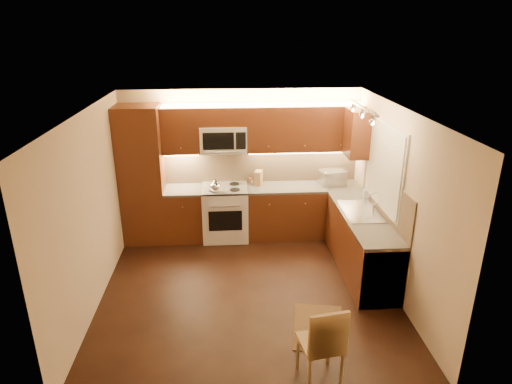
{
  "coord_description": "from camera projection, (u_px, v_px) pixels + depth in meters",
  "views": [
    {
      "loc": [
        -0.26,
        -5.34,
        3.49
      ],
      "look_at": [
        0.15,
        0.55,
        1.25
      ],
      "focal_mm": 31.17,
      "sensor_mm": 36.0,
      "label": 1
    }
  ],
  "objects": [
    {
      "name": "track_light_bar",
      "position": [
        363.0,
        107.0,
        5.83
      ],
      "size": [
        0.04,
        1.2,
        0.03
      ],
      "primitive_type": "cube",
      "color": "silver",
      "rests_on": "ceiling"
    },
    {
      "name": "toaster_oven",
      "position": [
        332.0,
        177.0,
        7.61
      ],
      "size": [
        0.47,
        0.39,
        0.25
      ],
      "primitive_type": "cube",
      "rotation": [
        0.0,
        0.0,
        0.2
      ],
      "color": "silver",
      "rests_on": "counter_back_right"
    },
    {
      "name": "upper_cab_back_right",
      "position": [
        304.0,
        128.0,
        7.34
      ],
      "size": [
        1.92,
        0.35,
        0.75
      ],
      "primitive_type": "cube",
      "color": "#4E2A10",
      "rests_on": "wall_back"
    },
    {
      "name": "floor",
      "position": [
        248.0,
        289.0,
        6.23
      ],
      "size": [
        4.0,
        4.0,
        0.01
      ],
      "primitive_type": "cube",
      "color": "black",
      "rests_on": "ground"
    },
    {
      "name": "wall_front",
      "position": [
        259.0,
        295.0,
        3.92
      ],
      "size": [
        4.0,
        0.01,
        2.5
      ],
      "primitive_type": "cube",
      "color": "beige",
      "rests_on": "ground"
    },
    {
      "name": "backsplash_back",
      "position": [
        262.0,
        165.0,
        7.69
      ],
      "size": [
        3.3,
        0.02,
        0.6
      ],
      "primitive_type": "cube",
      "color": "tan",
      "rests_on": "wall_back"
    },
    {
      "name": "ceiling",
      "position": [
        247.0,
        112.0,
        5.35
      ],
      "size": [
        4.0,
        4.0,
        0.01
      ],
      "primitive_type": "cube",
      "color": "beige",
      "rests_on": "ground"
    },
    {
      "name": "counter_back_right",
      "position": [
        303.0,
        187.0,
        7.57
      ],
      "size": [
        1.92,
        0.6,
        0.04
      ],
      "primitive_type": "cube",
      "color": "#383533",
      "rests_on": "base_cab_back_right"
    },
    {
      "name": "upper_cab_back_left",
      "position": [
        181.0,
        130.0,
        7.2
      ],
      "size": [
        0.62,
        0.35,
        0.75
      ],
      "primitive_type": "cube",
      "color": "#4E2A10",
      "rests_on": "wall_back"
    },
    {
      "name": "spice_jar_d",
      "position": [
        251.0,
        181.0,
        7.69
      ],
      "size": [
        0.06,
        0.06,
        0.08
      ],
      "primitive_type": "cylinder",
      "rotation": [
        0.0,
        0.0,
        0.36
      ],
      "color": "#9A572E",
      "rests_on": "counter_back_right"
    },
    {
      "name": "spice_jar_b",
      "position": [
        250.0,
        180.0,
        7.72
      ],
      "size": [
        0.05,
        0.05,
        0.09
      ],
      "primitive_type": "cylinder",
      "rotation": [
        0.0,
        0.0,
        0.1
      ],
      "color": "brown",
      "rests_on": "counter_back_right"
    },
    {
      "name": "window_frame",
      "position": [
        385.0,
        166.0,
        6.31
      ],
      "size": [
        0.03,
        1.44,
        1.24
      ],
      "primitive_type": "cube",
      "color": "silver",
      "rests_on": "wall_right"
    },
    {
      "name": "sink",
      "position": [
        361.0,
        207.0,
        6.51
      ],
      "size": [
        0.52,
        0.86,
        0.15
      ],
      "primitive_type": null,
      "color": "silver",
      "rests_on": "counter_right"
    },
    {
      "name": "wall_right",
      "position": [
        397.0,
        203.0,
        5.92
      ],
      "size": [
        0.01,
        4.0,
        2.5
      ],
      "primitive_type": "cube",
      "color": "beige",
      "rests_on": "ground"
    },
    {
      "name": "upper_cab_bridge",
      "position": [
        223.0,
        116.0,
        7.17
      ],
      "size": [
        0.76,
        0.35,
        0.31
      ],
      "primitive_type": "cube",
      "color": "#4E2A10",
      "rests_on": "wall_back"
    },
    {
      "name": "counter_right",
      "position": [
        364.0,
        217.0,
        6.4
      ],
      "size": [
        0.6,
        2.0,
        0.04
      ],
      "primitive_type": "cube",
      "color": "#383533",
      "rests_on": "base_cab_right"
    },
    {
      "name": "soap_bottle",
      "position": [
        366.0,
        192.0,
        7.03
      ],
      "size": [
        0.1,
        0.1,
        0.2
      ],
      "primitive_type": "imported",
      "rotation": [
        0.0,
        0.0,
        -0.09
      ],
      "color": "white",
      "rests_on": "counter_right"
    },
    {
      "name": "spice_jar_a",
      "position": [
        256.0,
        181.0,
        7.66
      ],
      "size": [
        0.05,
        0.05,
        0.09
      ],
      "primitive_type": "cylinder",
      "rotation": [
        0.0,
        0.0,
        0.33
      ],
      "color": "silver",
      "rests_on": "counter_back_right"
    },
    {
      "name": "base_cab_back_left",
      "position": [
        185.0,
        215.0,
        7.6
      ],
      "size": [
        0.62,
        0.6,
        0.86
      ],
      "primitive_type": "cube",
      "color": "#4E2A10",
      "rests_on": "floor"
    },
    {
      "name": "window_blinds",
      "position": [
        383.0,
        166.0,
        6.31
      ],
      "size": [
        0.02,
        1.36,
        1.16
      ],
      "primitive_type": "cube",
      "color": "silver",
      "rests_on": "wall_right"
    },
    {
      "name": "microwave",
      "position": [
        223.0,
        139.0,
        7.29
      ],
      "size": [
        0.76,
        0.38,
        0.44
      ],
      "primitive_type": null,
      "color": "silver",
      "rests_on": "wall_back"
    },
    {
      "name": "rug",
      "position": [
        319.0,
        327.0,
        5.45
      ],
      "size": [
        0.76,
        1.01,
        0.01
      ],
      "primitive_type": "cube",
      "rotation": [
        0.0,
        0.0,
        -0.18
      ],
      "color": "black",
      "rests_on": "floor"
    },
    {
      "name": "spice_jar_c",
      "position": [
        253.0,
        182.0,
        7.59
      ],
      "size": [
        0.04,
        0.04,
        0.1
      ],
      "primitive_type": "cylinder",
      "rotation": [
        0.0,
        0.0,
        0.05
      ],
      "color": "silver",
      "rests_on": "counter_back_right"
    },
    {
      "name": "wall_back",
      "position": [
        242.0,
        162.0,
        7.65
      ],
      "size": [
        4.0,
        0.01,
        2.5
      ],
      "primitive_type": "cube",
      "color": "beige",
      "rests_on": "ground"
    },
    {
      "name": "knife_block",
      "position": [
        258.0,
        178.0,
        7.6
      ],
      "size": [
        0.16,
        0.2,
        0.24
      ],
      "primitive_type": "cube",
      "rotation": [
        0.0,
        0.0,
        -0.34
      ],
      "color": "#9D7D46",
      "rests_on": "counter_back_right"
    },
    {
      "name": "stove",
      "position": [
        225.0,
        212.0,
        7.61
      ],
      "size": [
        0.76,
        0.65,
        0.92
      ],
      "primitive_type": null,
      "color": "silver",
      "rests_on": "floor"
    },
    {
      "name": "backsplash_right",
      "position": [
        386.0,
        196.0,
        6.31
      ],
      "size": [
        0.02,
        2.0,
        0.6
      ],
      "primitive_type": "cube",
      "color": "tan",
      "rests_on": "wall_right"
    },
    {
      "name": "base_cab_back_right",
      "position": [
        302.0,
        211.0,
        7.73
      ],
      "size": [
        1.92,
        0.6,
        0.86
      ],
      "primitive_type": "cube",
      "color": "#4E2A10",
      "rests_on": "floor"
    },
    {
      "name": "base_cab_right",
      "position": [
        361.0,
        245.0,
        6.56
      ],
      "size": [
        0.6,
        2.0,
        0.86
      ],
      "primitive_type": "cube",
      "color": "#4E2A10",
      "rests_on": "floor"
    },
    {
      "name": "dishwasher",
      "position": [
        376.0,
        269.0,
        5.91
      ],
      "size": [
        0.58,
        0.6,
        0.84
      ],
      "primitive_type": "cube",
      "color": "silver",
      "rests_on": "floor"
    },
    {
      "name": "wall_left",
      "position": [
        91.0,
        211.0,
        5.66
      ],
      "size": [
        0.01,
        4.0,
        2.5
      ],
      "primitive_type": "cube",
      "color": "beige",
      "rests_on": "ground"
    },
    {
      "name": "kettle",
      "position": [
        215.0,
        185.0,
        7.22
      ],
      "size": [
        0.25,
        0.25,
        0.22
      ],
      "primitive_type": null,
      "rotation": [
        0.0,
        0.0,
        0.4
      ],
      "color": "silver",
      "rests_on": "stove"
    },
    {
      "name": "faucet",
      "position": [
        374.0,
        202.0,
        6.5
      ],
      "size": [
        0.2,
        0.04,
        0.3
      ],
      "primitive_type": null,
      "color": "silver",
      "rests_on": "counter_right"
    },
    {
      "name": "counter_back_left",
      "position": [
        183.0,
        190.0,
        7.44
      ],
      "size": [
        0.62,
        0.6,
        0.04
      ],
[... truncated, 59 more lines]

